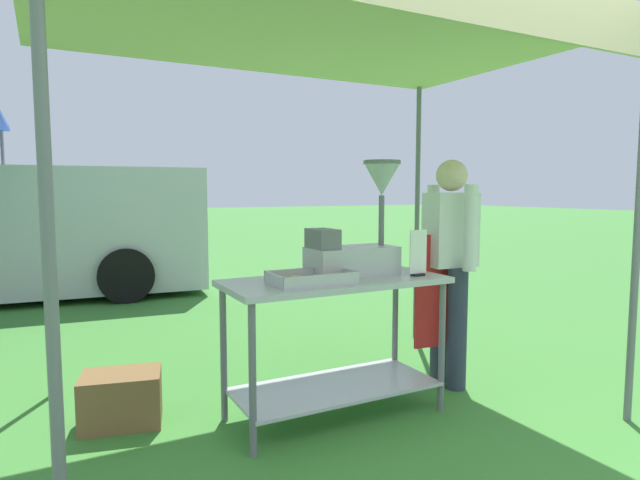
% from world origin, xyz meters
% --- Properties ---
extents(ground_plane, '(70.00, 70.00, 0.00)m').
position_xyz_m(ground_plane, '(0.00, 6.00, 0.00)').
color(ground_plane, '#3D7F33').
extents(stall_canopy, '(3.29, 2.28, 2.39)m').
position_xyz_m(stall_canopy, '(-0.26, 1.42, 2.31)').
color(stall_canopy, slate).
rests_on(stall_canopy, ground).
extents(donut_cart, '(1.36, 0.60, 0.86)m').
position_xyz_m(donut_cart, '(-0.26, 1.32, 0.61)').
color(donut_cart, '#B7B7BC').
rests_on(donut_cart, ground).
extents(donut_tray, '(0.47, 0.29, 0.07)m').
position_xyz_m(donut_tray, '(-0.47, 1.23, 0.88)').
color(donut_tray, '#B7B7BC').
rests_on(donut_tray, donut_cart).
extents(donut_fryer, '(0.62, 0.28, 0.73)m').
position_xyz_m(donut_fryer, '(-0.06, 1.38, 1.11)').
color(donut_fryer, '#B7B7BC').
rests_on(donut_fryer, donut_cart).
extents(menu_sign, '(0.13, 0.05, 0.29)m').
position_xyz_m(menu_sign, '(0.25, 1.17, 0.99)').
color(menu_sign, black).
rests_on(menu_sign, donut_cart).
extents(vendor, '(0.46, 0.54, 1.61)m').
position_xyz_m(vendor, '(0.72, 1.42, 0.90)').
color(vendor, '#2D3347').
rests_on(vendor, ground).
extents(supply_crate, '(0.51, 0.41, 0.31)m').
position_xyz_m(supply_crate, '(-1.45, 1.80, 0.16)').
color(supply_crate, brown).
rests_on(supply_crate, ground).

